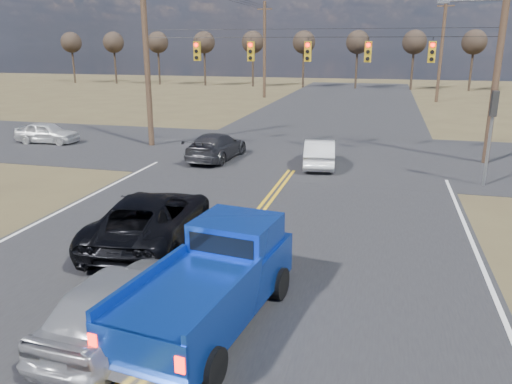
% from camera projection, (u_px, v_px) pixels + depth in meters
% --- Properties ---
extents(ground, '(160.00, 160.00, 0.00)m').
position_uv_depth(ground, '(166.00, 334.00, 10.17)').
color(ground, brown).
rests_on(ground, ground).
extents(road_main, '(14.00, 120.00, 0.02)m').
position_uv_depth(road_main, '(273.00, 195.00, 19.45)').
color(road_main, '#28282B').
rests_on(road_main, ground).
extents(road_cross, '(120.00, 12.00, 0.02)m').
position_uv_depth(road_cross, '(305.00, 154.00, 26.87)').
color(road_cross, '#28282B').
rests_on(road_cross, ground).
extents(signal_gantry, '(19.60, 4.83, 10.00)m').
position_uv_depth(signal_gantry, '(317.00, 56.00, 25.11)').
color(signal_gantry, '#473323').
rests_on(signal_gantry, ground).
extents(utility_poles, '(19.60, 58.32, 10.00)m').
position_uv_depth(utility_poles, '(305.00, 53.00, 24.45)').
color(utility_poles, '#473323').
rests_on(utility_poles, ground).
extents(treeline, '(87.00, 117.80, 7.40)m').
position_uv_depth(treeline, '(328.00, 43.00, 33.57)').
color(treeline, '#33261C').
rests_on(treeline, ground).
extents(pickup_truck, '(2.63, 5.40, 1.95)m').
position_uv_depth(pickup_truck, '(213.00, 282.00, 10.31)').
color(pickup_truck, black).
rests_on(pickup_truck, ground).
extents(silver_suv, '(2.00, 4.42, 1.47)m').
position_uv_depth(silver_suv, '(123.00, 301.00, 9.97)').
color(silver_suv, '#9D9FA5').
rests_on(silver_suv, ground).
extents(black_suv, '(3.16, 5.79, 1.54)m').
position_uv_depth(black_suv, '(151.00, 218.00, 14.59)').
color(black_suv, black).
rests_on(black_suv, ground).
extents(white_car_queue, '(1.87, 4.15, 1.32)m').
position_uv_depth(white_car_queue, '(319.00, 153.00, 23.87)').
color(white_car_queue, silver).
rests_on(white_car_queue, ground).
extents(dgrey_car_queue, '(2.22, 4.77, 1.35)m').
position_uv_depth(dgrey_car_queue, '(216.00, 146.00, 25.36)').
color(dgrey_car_queue, '#303035').
rests_on(dgrey_car_queue, ground).
extents(cross_car_west, '(1.65, 3.75, 1.26)m').
position_uv_depth(cross_car_west, '(47.00, 133.00, 29.52)').
color(cross_car_west, silver).
rests_on(cross_car_west, ground).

